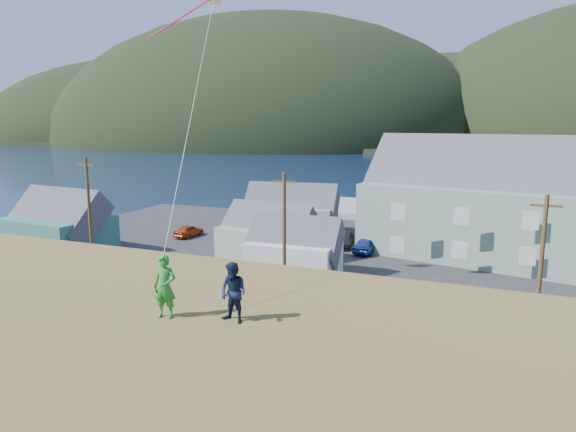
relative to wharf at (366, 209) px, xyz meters
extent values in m
plane|color=#0A1638|center=(6.00, -40.00, -0.45)|extent=(900.00, 900.00, 0.00)
cube|color=#4C3D19|center=(6.00, -42.00, -0.40)|extent=(110.00, 8.00, 0.10)
cube|color=#28282B|center=(6.00, -23.00, -0.39)|extent=(72.00, 36.00, 0.12)
cube|color=gray|center=(0.00, 0.00, 0.00)|extent=(26.00, 14.00, 0.90)
cube|color=black|center=(6.00, 290.00, 0.55)|extent=(900.00, 320.00, 2.00)
ellipsoid|color=black|center=(-214.00, 240.00, 1.55)|extent=(240.00, 216.00, 108.00)
ellipsoid|color=black|center=(-114.00, 220.00, 1.55)|extent=(260.00, 234.00, 143.00)
ellipsoid|color=black|center=(-14.00, 260.00, 1.55)|extent=(200.00, 180.00, 100.00)
cube|color=#2C6765|center=(-21.66, -33.16, 1.35)|extent=(9.57, 7.57, 3.36)
cube|color=#47474C|center=(-21.66, -33.16, 3.92)|extent=(10.05, 7.34, 6.44)
cube|color=gray|center=(-2.35, -27.78, 1.09)|extent=(8.71, 6.50, 2.83)
cube|color=#47474C|center=(-2.35, -27.78, 3.21)|extent=(9.18, 6.45, 5.19)
cube|color=silver|center=(1.80, -31.70, 1.05)|extent=(7.11, 5.21, 2.77)
cube|color=#47474C|center=(1.80, -31.70, 3.13)|extent=(7.61, 5.19, 4.90)
cube|color=gray|center=(-4.41, -16.87, 1.22)|extent=(10.33, 6.97, 3.10)
cube|color=#47474C|center=(-4.41, -16.87, 3.64)|extent=(10.82, 6.99, 5.76)
cylinder|color=#47331E|center=(-12.60, -38.50, 4.45)|extent=(0.24, 0.24, 9.55)
cylinder|color=#47331E|center=(3.78, -38.50, 4.15)|extent=(0.24, 0.24, 8.96)
cylinder|color=#47331E|center=(19.07, -38.50, 3.83)|extent=(0.24, 0.24, 8.32)
imported|color=white|center=(-2.62, -17.35, 0.42)|extent=(2.12, 5.15, 1.49)
imported|color=navy|center=(5.62, -22.44, 0.42)|extent=(2.25, 4.59, 1.51)
imported|color=silver|center=(-2.42, -21.20, 0.33)|extent=(2.28, 4.80, 1.32)
imported|color=black|center=(2.88, -20.94, 0.32)|extent=(2.42, 4.72, 1.31)
imported|color=black|center=(3.91, -14.69, 0.32)|extent=(1.58, 3.84, 1.30)
imported|color=maroon|center=(-6.25, -17.15, 0.43)|extent=(3.00, 5.66, 1.52)
imported|color=#AF3815|center=(-13.84, -22.98, 0.32)|extent=(1.88, 3.93, 1.30)
imported|color=#BCBDC1|center=(-7.69, -22.43, 0.46)|extent=(1.76, 4.82, 1.58)
imported|color=gray|center=(-10.99, -16.78, 0.33)|extent=(1.41, 4.03, 1.33)
imported|color=navy|center=(8.58, -15.86, 0.45)|extent=(1.68, 4.75, 1.56)
imported|color=#227F2A|center=(8.66, -58.31, 7.59)|extent=(0.67, 0.50, 1.68)
imported|color=#141C39|center=(10.46, -57.91, 7.53)|extent=(0.86, 0.73, 1.57)
cylinder|color=#F03F59|center=(5.79, -52.66, 15.49)|extent=(0.06, 0.06, 3.31)
cylinder|color=white|center=(7.53, -54.86, 12.41)|extent=(0.02, 0.02, 10.78)
camera|label=1|loc=(16.47, -68.95, 11.80)|focal=32.00mm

